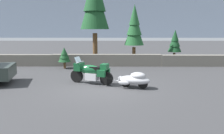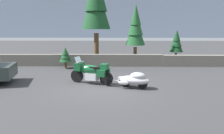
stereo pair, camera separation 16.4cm
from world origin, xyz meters
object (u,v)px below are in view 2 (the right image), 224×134
pine_tree_secondary (176,42)px  pine_tree_far_right (136,27)px  touring_motorcycle (91,71)px  car_shaped_trailer (134,79)px

pine_tree_secondary → pine_tree_far_right: (-3.41, -0.98, 1.20)m
pine_tree_secondary → pine_tree_far_right: size_ratio=0.58×
pine_tree_far_right → touring_motorcycle: bearing=-113.4°
pine_tree_secondary → touring_motorcycle: bearing=-130.2°
car_shaped_trailer → pine_tree_far_right: (0.61, 7.05, 2.44)m
car_shaped_trailer → pine_tree_secondary: 9.07m
touring_motorcycle → car_shaped_trailer: bearing=-20.7°
pine_tree_secondary → pine_tree_far_right: pine_tree_far_right is taller
touring_motorcycle → car_shaped_trailer: (2.10, -0.79, -0.21)m
pine_tree_far_right → car_shaped_trailer: bearing=-95.0°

